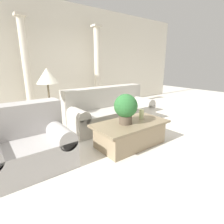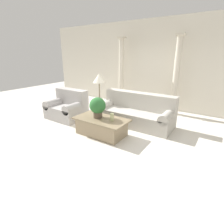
{
  "view_description": "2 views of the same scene",
  "coord_description": "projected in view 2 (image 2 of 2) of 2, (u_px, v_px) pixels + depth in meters",
  "views": [
    {
      "loc": [
        -2.2,
        -2.7,
        1.48
      ],
      "look_at": [
        -0.17,
        -0.03,
        0.54
      ],
      "focal_mm": 28.0,
      "sensor_mm": 36.0,
      "label": 1
    },
    {
      "loc": [
        2.41,
        -3.82,
        2.01
      ],
      "look_at": [
        -0.13,
        -0.02,
        0.47
      ],
      "focal_mm": 28.0,
      "sensor_mm": 36.0,
      "label": 2
    }
  ],
  "objects": [
    {
      "name": "wall_back",
      "position": [
        154.0,
        65.0,
        6.51
      ],
      "size": [
        10.0,
        0.06,
        3.2
      ],
      "color": "silver",
      "rests_on": "ground_plane"
    },
    {
      "name": "coffee_table",
      "position": [
        101.0,
        126.0,
        4.5
      ],
      "size": [
        1.38,
        0.74,
        0.44
      ],
      "color": "#998466",
      "rests_on": "ground_plane"
    },
    {
      "name": "sofa_long",
      "position": [
        136.0,
        112.0,
        5.17
      ],
      "size": [
        2.21,
        0.88,
        0.91
      ],
      "color": "#B7B2A8",
      "rests_on": "ground_plane"
    },
    {
      "name": "loveseat",
      "position": [
        67.0,
        107.0,
        5.67
      ],
      "size": [
        1.18,
        0.88,
        0.91
      ],
      "color": "#B4AFAD",
      "rests_on": "ground_plane"
    },
    {
      "name": "pillar_candle",
      "position": [
        112.0,
        117.0,
        4.27
      ],
      "size": [
        0.09,
        0.09,
        0.19
      ],
      "color": "beige",
      "rests_on": "coffee_table"
    },
    {
      "name": "ground_plane",
      "position": [
        116.0,
        129.0,
        4.92
      ],
      "size": [
        16.0,
        16.0,
        0.0
      ],
      "primitive_type": "plane",
      "color": "silver"
    },
    {
      "name": "floor_lamp",
      "position": [
        99.0,
        80.0,
        5.74
      ],
      "size": [
        0.42,
        0.42,
        1.39
      ],
      "color": "brown",
      "rests_on": "ground_plane"
    },
    {
      "name": "column_right",
      "position": [
        176.0,
        75.0,
        5.75
      ],
      "size": [
        0.27,
        0.27,
        2.6
      ],
      "color": "beige",
      "rests_on": "ground_plane"
    },
    {
      "name": "column_left",
      "position": [
        121.0,
        72.0,
        6.86
      ],
      "size": [
        0.27,
        0.27,
        2.6
      ],
      "color": "beige",
      "rests_on": "ground_plane"
    },
    {
      "name": "potted_plant",
      "position": [
        98.0,
        106.0,
        4.41
      ],
      "size": [
        0.41,
        0.41,
        0.53
      ],
      "color": "brown",
      "rests_on": "coffee_table"
    }
  ]
}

